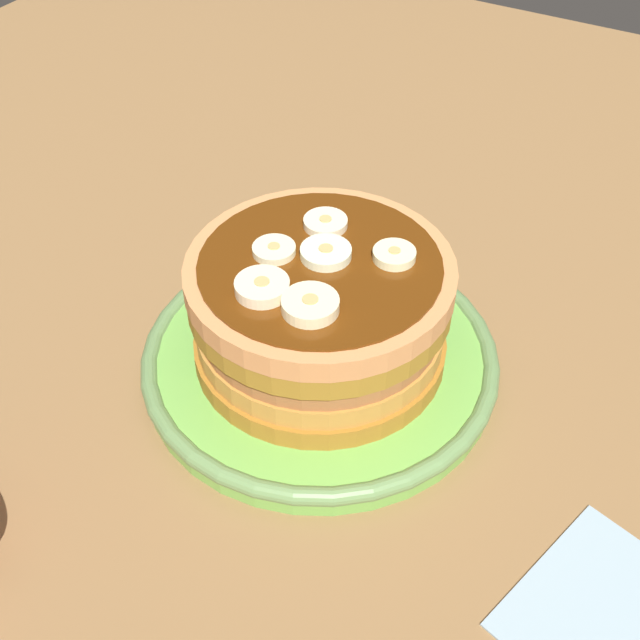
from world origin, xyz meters
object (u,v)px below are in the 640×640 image
object	(u,v)px
pancake_stack	(322,310)
banana_slice_3	(274,251)
napkin	(622,626)
banana_slice_4	(325,224)
banana_slice_5	(310,306)
banana_slice_2	(262,288)
banana_slice_0	(323,253)
plate	(320,358)
banana_slice_1	(394,256)

from	to	relation	value
pancake_stack	banana_slice_3	size ratio (longest dim) A/B	6.56
banana_slice_3	napkin	distance (cm)	30.07
banana_slice_4	banana_slice_5	size ratio (longest dim) A/B	0.85
banana_slice_2	banana_slice_5	world-z (taller)	same
banana_slice_3	pancake_stack	bearing A→B (deg)	9.97
banana_slice_0	napkin	distance (cm)	27.90
napkin	plate	bearing A→B (deg)	160.39
pancake_stack	banana_slice_4	size ratio (longest dim) A/B	6.21
pancake_stack	banana_slice_0	xyz separation A→B (cm)	(-0.36, 0.77, 4.29)
pancake_stack	napkin	bearing A→B (deg)	-19.72
plate	banana_slice_0	size ratio (longest dim) A/B	7.59
pancake_stack	banana_slice_0	bearing A→B (deg)	115.35
banana_slice_4	banana_slice_5	bearing A→B (deg)	-66.41
pancake_stack	napkin	distance (cm)	26.07
banana_slice_3	banana_slice_4	distance (cm)	4.46
banana_slice_1	napkin	xyz separation A→B (cm)	(20.19, -11.38, -10.00)
plate	banana_slice_5	world-z (taller)	banana_slice_5
banana_slice_0	banana_slice_3	size ratio (longest dim) A/B	1.18
pancake_stack	banana_slice_1	xyz separation A→B (cm)	(3.75, 2.80, 4.28)
banana_slice_0	banana_slice_1	distance (cm)	4.58
plate	banana_slice_4	xyz separation A→B (cm)	(-1.67, 3.63, 8.95)
banana_slice_4	banana_slice_3	bearing A→B (deg)	-108.91
banana_slice_0	banana_slice_2	distance (cm)	5.20
banana_slice_1	banana_slice_2	world-z (taller)	banana_slice_2
banana_slice_2	banana_slice_4	bearing A→B (deg)	90.09
pancake_stack	banana_slice_5	distance (cm)	6.24
banana_slice_4	napkin	xyz separation A→B (cm)	(25.79, -12.22, -9.96)
banana_slice_4	plate	bearing A→B (deg)	-65.30
banana_slice_2	napkin	size ratio (longest dim) A/B	0.31
banana_slice_0	banana_slice_1	size ratio (longest dim) A/B	1.19
banana_slice_3	napkin	world-z (taller)	banana_slice_3
banana_slice_2	banana_slice_5	distance (cm)	3.40
banana_slice_1	banana_slice_0	bearing A→B (deg)	-153.72
banana_slice_1	banana_slice_5	world-z (taller)	banana_slice_5
banana_slice_2	banana_slice_4	distance (cm)	7.87
banana_slice_0	banana_slice_3	distance (cm)	3.22
banana_slice_0	banana_slice_5	world-z (taller)	banana_slice_5
banana_slice_0	banana_slice_3	xyz separation A→B (cm)	(-2.93, -1.35, -0.06)
banana_slice_1	banana_slice_5	xyz separation A→B (cm)	(-2.18, -6.96, 0.10)
plate	banana_slice_0	bearing A→B (deg)	104.04
banana_slice_1	banana_slice_5	bearing A→B (deg)	-107.39
plate	banana_slice_3	xyz separation A→B (cm)	(-3.12, -0.59, 8.93)
banana_slice_5	banana_slice_0	bearing A→B (deg)	111.36
napkin	banana_slice_1	bearing A→B (deg)	150.60
plate	banana_slice_2	xyz separation A→B (cm)	(-1.66, -4.24, 9.08)
plate	banana_slice_2	world-z (taller)	banana_slice_2
plate	banana_slice_5	size ratio (longest dim) A/B	7.22
banana_slice_1	banana_slice_5	distance (cm)	7.30
banana_slice_5	pancake_stack	bearing A→B (deg)	110.60
plate	banana_slice_1	xyz separation A→B (cm)	(3.92, 2.78, 8.99)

